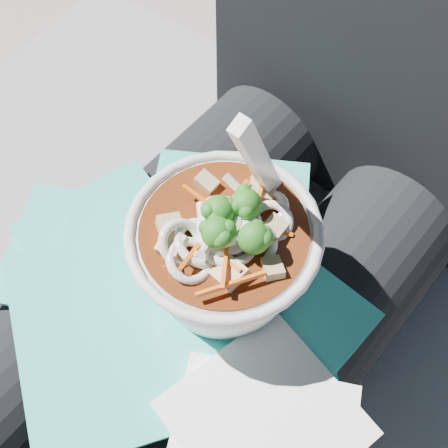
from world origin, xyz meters
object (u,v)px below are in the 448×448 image
Objects in this scene: lap at (199,318)px; plastic_bag at (165,290)px; person_body at (257,244)px; stone_ledge at (271,323)px; udon_bowl at (225,250)px.

lap is 0.09m from plastic_bag.
lap is at bearing -90.00° from person_body.
stone_ledge is 0.46m from udon_bowl.
person_body is 4.87× the size of udon_bowl.
stone_ledge is at bearing 90.00° from lap.
plastic_bag is (-0.02, -0.17, 0.38)m from stone_ledge.
lap is 2.36× the size of udon_bowl.
person_body is (-0.00, -0.06, 0.32)m from stone_ledge.
udon_bowl is at bearing -75.32° from person_body.
plastic_bag is 0.08m from udon_bowl.
udon_bowl is at bearing -81.51° from stone_ledge.
stone_ledge is at bearing 84.43° from plastic_bag.
plastic_bag reaches higher than lap.
person_body reaches higher than udon_bowl.
stone_ledge is 1.01× the size of person_body.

